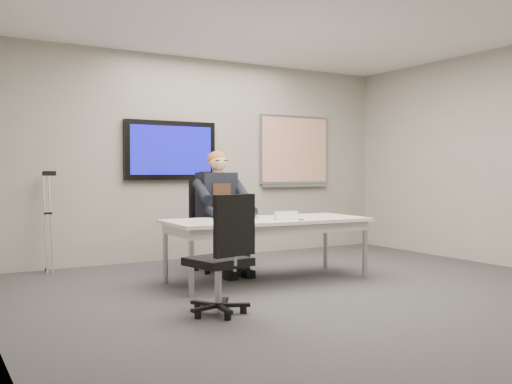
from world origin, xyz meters
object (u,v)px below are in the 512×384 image
seated_person (224,224)px  laptop (240,213)px  office_chair_far (213,241)px  office_chair_near (222,277)px  conference_table (267,226)px

seated_person → laptop: size_ratio=4.09×
seated_person → laptop: 0.44m
office_chair_far → office_chair_near: 2.21m
laptop → conference_table: bearing=-34.7°
office_chair_near → office_chair_far: bearing=-126.9°
conference_table → office_chair_far: office_chair_far is taller
seated_person → office_chair_near: bearing=-118.8°
office_chair_far → seated_person: seated_person is taller
seated_person → conference_table: bearing=-72.9°
office_chair_near → laptop: office_chair_near is taller
office_chair_far → conference_table: bearing=-80.1°
seated_person → laptop: (-0.01, -0.41, 0.16)m
office_chair_far → laptop: bearing=-93.9°
office_chair_far → laptop: size_ratio=3.19×
office_chair_near → seated_person: seated_person is taller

